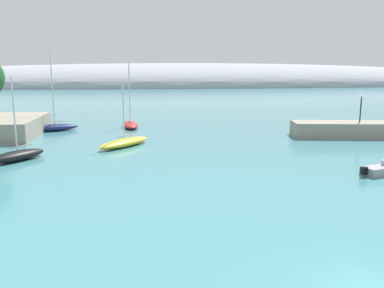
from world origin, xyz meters
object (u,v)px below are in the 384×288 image
object	(u,v)px
motorboat_grey_foreground	(384,170)
harbor_lamp_post	(361,105)
sailboat_yellow_outer_mooring	(124,142)
sailboat_navy_near_shore	(55,127)
sailboat_red_mid_mooring	(130,124)
sailboat_black_end_of_line	(18,155)

from	to	relation	value
motorboat_grey_foreground	harbor_lamp_post	bearing A→B (deg)	50.26
sailboat_yellow_outer_mooring	motorboat_grey_foreground	bearing A→B (deg)	94.58
sailboat_yellow_outer_mooring	harbor_lamp_post	xyz separation A→B (m)	(28.88, 2.07, 3.54)
sailboat_navy_near_shore	sailboat_yellow_outer_mooring	world-z (taller)	sailboat_navy_near_shore
sailboat_navy_near_shore	harbor_lamp_post	distance (m)	40.27
sailboat_red_mid_mooring	sailboat_yellow_outer_mooring	bearing A→B (deg)	173.55
sailboat_black_end_of_line	harbor_lamp_post	distance (m)	39.39
sailboat_red_mid_mooring	sailboat_yellow_outer_mooring	world-z (taller)	sailboat_red_mid_mooring
sailboat_yellow_outer_mooring	sailboat_black_end_of_line	world-z (taller)	sailboat_black_end_of_line
sailboat_navy_near_shore	motorboat_grey_foreground	size ratio (longest dim) A/B	2.56
sailboat_navy_near_shore	motorboat_grey_foreground	distance (m)	41.33
sailboat_red_mid_mooring	sailboat_yellow_outer_mooring	distance (m)	14.65
sailboat_black_end_of_line	harbor_lamp_post	world-z (taller)	sailboat_black_end_of_line
motorboat_grey_foreground	harbor_lamp_post	world-z (taller)	harbor_lamp_post
sailboat_red_mid_mooring	sailboat_black_end_of_line	world-z (taller)	sailboat_red_mid_mooring
sailboat_navy_near_shore	motorboat_grey_foreground	xyz separation A→B (m)	(30.69, -27.68, -0.20)
sailboat_red_mid_mooring	harbor_lamp_post	world-z (taller)	sailboat_red_mid_mooring
sailboat_red_mid_mooring	sailboat_black_end_of_line	distance (m)	22.63
harbor_lamp_post	sailboat_navy_near_shore	bearing A→B (deg)	164.50
sailboat_navy_near_shore	motorboat_grey_foreground	bearing A→B (deg)	116.93
sailboat_navy_near_shore	sailboat_black_end_of_line	world-z (taller)	sailboat_navy_near_shore
motorboat_grey_foreground	sailboat_black_end_of_line	bearing A→B (deg)	148.52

